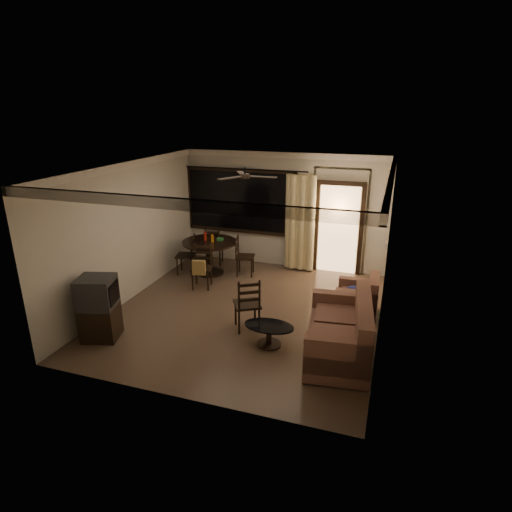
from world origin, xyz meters
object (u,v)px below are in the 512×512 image
(dining_table, at_px, (210,248))
(sofa, at_px, (343,335))
(dining_chair_west, at_px, (187,262))
(tv_cabinet, at_px, (99,308))
(dining_chair_east, at_px, (245,263))
(dining_chair_south, at_px, (202,274))
(side_chair, at_px, (247,314))
(armchair, at_px, (359,299))
(coffee_table, at_px, (269,332))
(dining_chair_north, at_px, (214,253))

(dining_table, distance_m, sofa, 4.37)
(dining_chair_west, xyz_separation_m, tv_cabinet, (-0.01, -3.20, 0.28))
(dining_table, distance_m, dining_chair_east, 0.91)
(dining_chair_south, height_order, side_chair, side_chair)
(sofa, xyz_separation_m, armchair, (0.12, 1.58, -0.06))
(armchair, height_order, coffee_table, armchair)
(dining_table, relative_size, sofa, 0.68)
(tv_cabinet, distance_m, side_chair, 2.55)
(dining_chair_east, distance_m, side_chair, 2.62)
(coffee_table, bearing_deg, dining_table, 130.18)
(dining_chair_north, height_order, armchair, dining_chair_north)
(dining_chair_west, relative_size, sofa, 0.50)
(dining_chair_west, relative_size, armchair, 1.21)
(dining_table, xyz_separation_m, side_chair, (1.74, -2.28, -0.33))
(sofa, height_order, coffee_table, sofa)
(dining_chair_north, height_order, sofa, sofa)
(sofa, relative_size, armchair, 2.40)
(dining_chair_east, xyz_separation_m, armchair, (2.78, -1.23, 0.04))
(dining_chair_south, bearing_deg, armchair, -15.46)
(dining_chair_south, distance_m, dining_chair_north, 1.51)
(armchair, bearing_deg, tv_cabinet, -152.48)
(dining_chair_east, relative_size, armchair, 1.21)
(armchair, relative_size, side_chair, 0.78)
(dining_chair_west, distance_m, coffee_table, 3.78)
(dining_chair_east, bearing_deg, dining_chair_west, 92.36)
(dining_chair_east, bearing_deg, sofa, -148.33)
(sofa, bearing_deg, dining_chair_east, 126.84)
(dining_chair_west, xyz_separation_m, armchair, (4.14, -0.89, 0.04))
(armchair, bearing_deg, side_chair, -148.30)
(dining_table, bearing_deg, dining_chair_south, -78.31)
(dining_chair_south, xyz_separation_m, armchair, (3.42, -0.22, 0.01))
(armchair, bearing_deg, dining_chair_north, 154.17)
(dining_chair_east, distance_m, coffee_table, 3.21)
(dining_chair_north, relative_size, coffee_table, 1.12)
(dining_chair_south, distance_m, side_chair, 2.13)
(dining_chair_north, xyz_separation_m, coffee_table, (2.44, -3.32, -0.04))
(dining_chair_west, distance_m, dining_chair_south, 0.98)
(dining_chair_south, height_order, coffee_table, dining_chair_south)
(dining_chair_north, relative_size, armchair, 1.21)
(dining_chair_west, relative_size, dining_chair_east, 1.00)
(dining_chair_west, distance_m, dining_chair_east, 1.40)
(armchair, bearing_deg, sofa, -95.87)
(dining_chair_north, xyz_separation_m, sofa, (3.64, -3.27, 0.10))
(dining_chair_west, bearing_deg, dining_chair_north, 143.10)
(dining_chair_east, distance_m, tv_cabinet, 3.81)
(dining_chair_north, bearing_deg, coffee_table, 114.45)
(dining_chair_north, bearing_deg, dining_table, 92.60)
(coffee_table, relative_size, side_chair, 0.84)
(dining_table, xyz_separation_m, armchair, (3.60, -1.06, -0.31))
(tv_cabinet, distance_m, armchair, 4.75)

